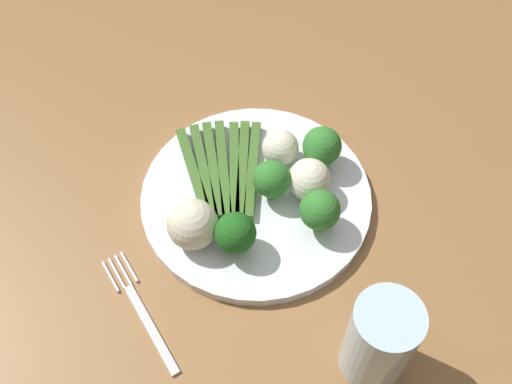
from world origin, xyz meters
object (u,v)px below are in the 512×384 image
(broccoli_back, at_px, (235,233))
(broccoli_front, at_px, (272,179))
(cauliflower_edge, at_px, (309,180))
(cauliflower_left, at_px, (280,148))
(broccoli_back_right, at_px, (322,147))
(broccoli_near_center, at_px, (320,210))
(plate, at_px, (256,198))
(dining_table, at_px, (242,214))
(cauliflower_right, at_px, (193,224))
(water_glass, at_px, (380,341))
(fork, at_px, (141,310))
(asparagus_bundle, at_px, (223,170))

(broccoli_back, relative_size, broccoli_front, 1.05)
(broccoli_back, xyz_separation_m, cauliflower_edge, (0.12, 0.01, -0.01))
(broccoli_front, relative_size, cauliflower_left, 1.20)
(broccoli_back_right, bearing_deg, cauliflower_left, 135.33)
(broccoli_near_center, bearing_deg, plate, 111.37)
(dining_table, relative_size, broccoli_near_center, 22.43)
(plate, distance_m, cauliflower_left, 0.07)
(dining_table, height_order, broccoli_back_right, broccoli_back_right)
(broccoli_back, bearing_deg, cauliflower_edge, 5.52)
(dining_table, bearing_deg, cauliflower_edge, -60.15)
(cauliflower_edge, height_order, cauliflower_right, cauliflower_right)
(broccoli_back_right, bearing_deg, water_glass, -117.76)
(cauliflower_right, bearing_deg, broccoli_near_center, -30.49)
(broccoli_back, height_order, broccoli_near_center, same)
(fork, height_order, water_glass, water_glass)
(water_glass, bearing_deg, cauliflower_left, 72.51)
(broccoli_near_center, distance_m, water_glass, 0.17)
(dining_table, distance_m, asparagus_bundle, 0.12)
(dining_table, xyz_separation_m, broccoli_back, (-0.07, -0.09, 0.14))
(cauliflower_right, bearing_deg, dining_table, 25.84)
(dining_table, xyz_separation_m, broccoli_front, (0.01, -0.06, 0.14))
(asparagus_bundle, relative_size, cauliflower_left, 3.60)
(broccoli_near_center, distance_m, broccoli_front, 0.07)
(cauliflower_edge, bearing_deg, asparagus_bundle, 127.35)
(water_glass, bearing_deg, cauliflower_edge, 68.60)
(cauliflower_edge, distance_m, cauliflower_left, 0.06)
(asparagus_bundle, xyz_separation_m, broccoli_back, (-0.05, -0.10, 0.03))
(asparagus_bundle, height_order, water_glass, water_glass)
(dining_table, relative_size, cauliflower_left, 28.27)
(broccoli_near_center, bearing_deg, dining_table, 100.65)
(dining_table, bearing_deg, fork, -156.83)
(dining_table, relative_size, plate, 4.61)
(asparagus_bundle, relative_size, broccoli_front, 3.01)
(dining_table, xyz_separation_m, cauliflower_edge, (0.05, -0.08, 0.14))
(broccoli_back_right, relative_size, cauliflower_right, 1.01)
(dining_table, relative_size, broccoli_front, 23.63)
(plate, relative_size, broccoli_near_center, 4.86)
(broccoli_back, relative_size, cauliflower_right, 0.98)
(broccoli_near_center, bearing_deg, cauliflower_right, 149.51)
(plate, relative_size, broccoli_back_right, 4.78)
(broccoli_near_center, relative_size, fork, 0.36)
(broccoli_near_center, height_order, water_glass, water_glass)
(broccoli_near_center, distance_m, fork, 0.23)
(broccoli_back_right, bearing_deg, broccoli_back, -166.99)
(dining_table, distance_m, broccoli_back, 0.19)
(cauliflower_left, bearing_deg, dining_table, 159.84)
(broccoli_back_right, relative_size, water_glass, 0.50)
(broccoli_front, height_order, cauliflower_left, broccoli_front)
(asparagus_bundle, bearing_deg, broccoli_front, -125.04)
(broccoli_front, xyz_separation_m, cauliflower_right, (-0.11, 0.01, -0.00))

